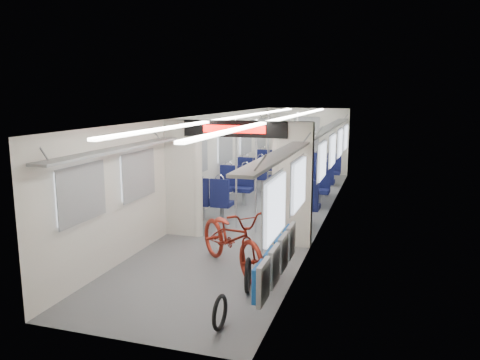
{
  "coord_description": "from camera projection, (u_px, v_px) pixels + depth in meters",
  "views": [
    {
      "loc": [
        2.69,
        -10.31,
        2.8
      ],
      "look_at": [
        -0.13,
        -1.36,
        1.05
      ],
      "focal_mm": 35.0,
      "sensor_mm": 36.0,
      "label": 1
    }
  ],
  "objects": [
    {
      "name": "stanchion_far_right",
      "position": [
        297.0,
        155.0,
        12.6
      ],
      "size": [
        0.04,
        0.04,
        2.3
      ],
      "primitive_type": "cylinder",
      "color": "silver",
      "rests_on": "ground"
    },
    {
      "name": "bike_hoop_c",
      "position": [
        270.0,
        266.0,
        7.07
      ],
      "size": [
        0.21,
        0.48,
        0.49
      ],
      "primitive_type": "torus",
      "rotation": [
        1.57,
        0.0,
        1.24
      ],
      "color": "black",
      "rests_on": "ground"
    },
    {
      "name": "stanchion_near_left",
      "position": [
        236.0,
        174.0,
        9.64
      ],
      "size": [
        0.04,
        0.04,
        2.3
      ],
      "primitive_type": "cylinder",
      "color": "silver",
      "rests_on": "ground"
    },
    {
      "name": "seat_bay_far_right",
      "position": [
        322.0,
        172.0,
        13.66
      ],
      "size": [
        0.9,
        2.02,
        1.08
      ],
      "color": "#0D113B",
      "rests_on": "ground"
    },
    {
      "name": "bike_hoop_b",
      "position": [
        248.0,
        277.0,
        6.63
      ],
      "size": [
        0.14,
        0.51,
        0.51
      ],
      "primitive_type": "torus",
      "rotation": [
        1.57,
        0.0,
        1.74
      ],
      "color": "black",
      "rests_on": "ground"
    },
    {
      "name": "stanchion_far_left",
      "position": [
        268.0,
        156.0,
        12.52
      ],
      "size": [
        0.04,
        0.04,
        2.3
      ],
      "primitive_type": "cylinder",
      "color": "silver",
      "rests_on": "ground"
    },
    {
      "name": "bicycle",
      "position": [
        232.0,
        238.0,
        7.45
      ],
      "size": [
        1.93,
        1.91,
        1.06
      ],
      "primitive_type": "imported",
      "rotation": [
        0.0,
        0.0,
        0.8
      ],
      "color": "maroon",
      "rests_on": "ground"
    },
    {
      "name": "seat_bay_near_left",
      "position": [
        224.0,
        190.0,
        11.12
      ],
      "size": [
        0.9,
        2.03,
        1.09
      ],
      "color": "#0D113B",
      "rests_on": "ground"
    },
    {
      "name": "carriage",
      "position": [
        260.0,
        152.0,
        10.45
      ],
      "size": [
        12.0,
        12.02,
        2.31
      ],
      "color": "#515456",
      "rests_on": "ground"
    },
    {
      "name": "seat_bay_near_right",
      "position": [
        305.0,
        191.0,
        10.88
      ],
      "size": [
        0.93,
        2.18,
        1.13
      ],
      "color": "#0D113B",
      "rests_on": "ground"
    },
    {
      "name": "bike_hoop_a",
      "position": [
        220.0,
        314.0,
        5.59
      ],
      "size": [
        0.06,
        0.44,
        0.44
      ],
      "primitive_type": "torus",
      "rotation": [
        1.57,
        0.0,
        1.55
      ],
      "color": "black",
      "rests_on": "ground"
    },
    {
      "name": "stanchion_near_right",
      "position": [
        256.0,
        177.0,
        9.34
      ],
      "size": [
        0.04,
        0.04,
        2.3
      ],
      "primitive_type": "cylinder",
      "color": "silver",
      "rests_on": "ground"
    },
    {
      "name": "flip_bench",
      "position": [
        277.0,
        259.0,
        6.36
      ],
      "size": [
        0.12,
        2.1,
        0.51
      ],
      "color": "gray",
      "rests_on": "carriage"
    },
    {
      "name": "seat_bay_far_left",
      "position": [
        262.0,
        168.0,
        14.38
      ],
      "size": [
        0.91,
        2.07,
        1.1
      ],
      "color": "#0D113B",
      "rests_on": "ground"
    }
  ]
}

